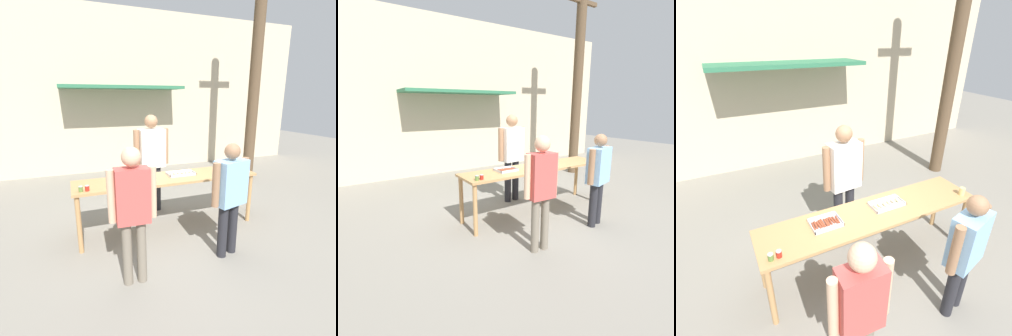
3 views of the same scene
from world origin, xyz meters
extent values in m
plane|color=gray|center=(0.00, 0.00, 0.00)|extent=(24.00, 24.00, 0.00)
cube|color=beige|center=(0.00, 4.00, 2.25)|extent=(12.00, 0.12, 4.50)
cube|color=#2D704C|center=(0.00, 3.45, 2.40)|extent=(3.20, 1.00, 0.08)
cube|color=tan|center=(0.00, 0.00, 0.88)|extent=(2.97, 0.67, 0.04)
cylinder|color=tan|center=(-1.42, -0.27, 0.43)|extent=(0.07, 0.07, 0.86)
cylinder|color=tan|center=(1.42, -0.27, 0.43)|extent=(0.07, 0.07, 0.86)
cylinder|color=tan|center=(-1.42, 0.27, 0.43)|extent=(0.07, 0.07, 0.86)
cylinder|color=tan|center=(1.42, 0.27, 0.43)|extent=(0.07, 0.07, 0.86)
cube|color=silver|center=(-0.64, 0.05, 0.90)|extent=(0.37, 0.28, 0.01)
cube|color=silver|center=(-0.64, -0.08, 0.92)|extent=(0.37, 0.01, 0.03)
cube|color=silver|center=(-0.64, 0.19, 0.92)|extent=(0.37, 0.01, 0.03)
cube|color=silver|center=(-0.82, 0.05, 0.92)|extent=(0.01, 0.28, 0.03)
cube|color=silver|center=(-0.46, 0.05, 0.92)|extent=(0.01, 0.28, 0.03)
cylinder|color=brown|center=(-0.80, 0.05, 0.92)|extent=(0.04, 0.14, 0.03)
cylinder|color=brown|center=(-0.76, 0.06, 0.92)|extent=(0.03, 0.12, 0.03)
cylinder|color=brown|center=(-0.73, 0.05, 0.92)|extent=(0.04, 0.12, 0.03)
cylinder|color=brown|center=(-0.70, 0.06, 0.92)|extent=(0.03, 0.14, 0.03)
cylinder|color=brown|center=(-0.68, 0.06, 0.92)|extent=(0.03, 0.14, 0.03)
cylinder|color=brown|center=(-0.64, 0.05, 0.92)|extent=(0.03, 0.14, 0.03)
cylinder|color=brown|center=(-0.61, 0.05, 0.92)|extent=(0.04, 0.13, 0.03)
cylinder|color=brown|center=(-0.58, 0.06, 0.91)|extent=(0.03, 0.14, 0.02)
cylinder|color=brown|center=(-0.55, 0.06, 0.91)|extent=(0.04, 0.13, 0.02)
cylinder|color=brown|center=(-0.52, 0.05, 0.92)|extent=(0.04, 0.14, 0.02)
cylinder|color=brown|center=(-0.49, 0.04, 0.92)|extent=(0.04, 0.14, 0.02)
cube|color=silver|center=(0.25, 0.05, 0.90)|extent=(0.46, 0.25, 0.01)
cube|color=silver|center=(0.25, -0.07, 0.92)|extent=(0.46, 0.01, 0.03)
cube|color=silver|center=(0.25, 0.17, 0.92)|extent=(0.46, 0.01, 0.03)
cube|color=silver|center=(0.02, 0.05, 0.92)|extent=(0.01, 0.25, 0.03)
cube|color=silver|center=(0.47, 0.05, 0.92)|extent=(0.01, 0.25, 0.03)
ellipsoid|color=beige|center=(0.07, 0.05, 0.92)|extent=(0.07, 0.12, 0.04)
ellipsoid|color=beige|center=(0.14, 0.05, 0.92)|extent=(0.07, 0.11, 0.04)
ellipsoid|color=beige|center=(0.21, 0.05, 0.92)|extent=(0.06, 0.11, 0.04)
ellipsoid|color=beige|center=(0.28, 0.06, 0.92)|extent=(0.05, 0.10, 0.03)
ellipsoid|color=beige|center=(0.35, 0.06, 0.92)|extent=(0.06, 0.10, 0.04)
ellipsoid|color=beige|center=(0.42, 0.06, 0.92)|extent=(0.08, 0.12, 0.04)
cylinder|color=#567A38|center=(-1.36, -0.22, 0.93)|extent=(0.06, 0.06, 0.07)
cylinder|color=#B2B2B7|center=(-1.36, -0.22, 0.97)|extent=(0.06, 0.06, 0.01)
cylinder|color=#B22319|center=(-1.27, -0.22, 0.93)|extent=(0.06, 0.06, 0.07)
cylinder|color=#B2B2B7|center=(-1.27, -0.22, 0.97)|extent=(0.06, 0.06, 0.01)
cylinder|color=#DBC67A|center=(1.35, -0.21, 0.95)|extent=(0.08, 0.08, 0.11)
cylinder|color=#232328|center=(-0.15, 0.75, 0.44)|extent=(0.14, 0.14, 0.89)
cylinder|color=#232328|center=(0.06, 0.77, 0.44)|extent=(0.14, 0.14, 0.89)
cube|color=silver|center=(-0.04, 0.76, 1.24)|extent=(0.49, 0.30, 0.70)
sphere|color=#936B4C|center=(-0.04, 0.76, 1.72)|extent=(0.24, 0.24, 0.24)
cylinder|color=#936B4C|center=(-0.33, 0.73, 1.25)|extent=(0.11, 0.11, 0.67)
cylinder|color=#936B4C|center=(0.25, 0.78, 1.25)|extent=(0.11, 0.11, 0.67)
cylinder|color=#756B5B|center=(-0.76, -1.15, 0.39)|extent=(0.11, 0.11, 0.79)
cylinder|color=#756B5B|center=(-0.93, -1.14, 0.39)|extent=(0.11, 0.11, 0.79)
cube|color=#C64C47|center=(-0.85, -1.14, 1.10)|extent=(0.39, 0.23, 0.62)
sphere|color=#DBAD89|center=(-0.85, -1.14, 1.54)|extent=(0.21, 0.21, 0.21)
cylinder|color=#DBAD89|center=(-0.62, -1.16, 1.12)|extent=(0.08, 0.08, 0.59)
cylinder|color=#DBAD89|center=(-1.08, -1.13, 1.12)|extent=(0.08, 0.08, 0.59)
cylinder|color=#232328|center=(0.59, -0.99, 0.38)|extent=(0.13, 0.13, 0.76)
cylinder|color=#232328|center=(0.40, -1.04, 0.38)|extent=(0.13, 0.13, 0.76)
cube|color=#84B2DB|center=(0.50, -1.02, 1.06)|extent=(0.48, 0.34, 0.60)
sphere|color=#936B4C|center=(0.50, -1.02, 1.48)|extent=(0.21, 0.21, 0.21)
cylinder|color=#936B4C|center=(0.76, -0.95, 1.07)|extent=(0.10, 0.10, 0.57)
cylinder|color=#936B4C|center=(0.24, -1.09, 1.07)|extent=(0.10, 0.10, 0.57)
cylinder|color=brown|center=(2.99, 1.82, 2.72)|extent=(0.28, 0.28, 5.44)
camera|label=1|loc=(-1.43, -3.79, 2.14)|focal=28.00mm
camera|label=2|loc=(-3.10, -3.73, 2.02)|focal=28.00mm
camera|label=3|loc=(-1.57, -2.29, 2.92)|focal=28.00mm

